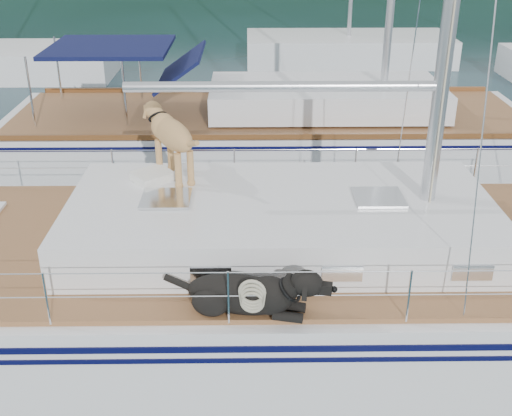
{
  "coord_description": "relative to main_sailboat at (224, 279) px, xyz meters",
  "views": [
    {
      "loc": [
        0.4,
        -7.14,
        5.04
      ],
      "look_at": [
        0.5,
        0.2,
        1.6
      ],
      "focal_mm": 45.0,
      "sensor_mm": 36.0,
      "label": 1
    }
  ],
  "objects": [
    {
      "name": "ground",
      "position": [
        -0.09,
        0.0,
        -0.68
      ],
      "size": [
        120.0,
        120.0,
        0.0
      ],
      "primitive_type": "plane",
      "color": "black",
      "rests_on": "ground"
    },
    {
      "name": "main_sailboat",
      "position": [
        0.0,
        0.0,
        0.0
      ],
      "size": [
        12.0,
        3.84,
        14.01
      ],
      "color": "silver",
      "rests_on": "ground"
    },
    {
      "name": "neighbor_sailboat",
      "position": [
        0.86,
        5.97,
        -0.05
      ],
      "size": [
        11.0,
        3.5,
        13.3
      ],
      "color": "silver",
      "rests_on": "ground"
    },
    {
      "name": "bg_boat_center",
      "position": [
        3.91,
        16.0,
        -0.23
      ],
      "size": [
        7.2,
        3.0,
        11.65
      ],
      "color": "silver",
      "rests_on": "ground"
    }
  ]
}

